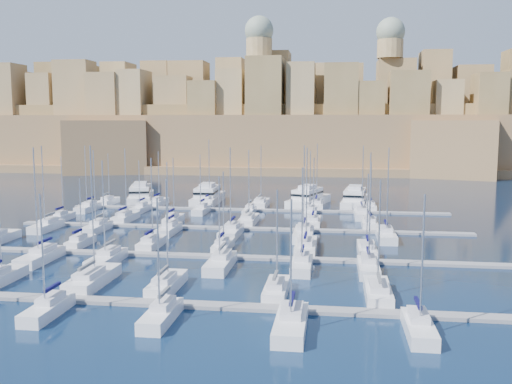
# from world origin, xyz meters

# --- Properties ---
(ground) EXTENTS (600.00, 600.00, 0.00)m
(ground) POSITION_xyz_m (0.00, 0.00, 0.00)
(ground) COLOR black
(ground) RESTS_ON ground
(pontoon_near) EXTENTS (84.00, 2.00, 0.40)m
(pontoon_near) POSITION_xyz_m (0.00, -34.00, 0.20)
(pontoon_near) COLOR slate
(pontoon_near) RESTS_ON ground
(pontoon_mid_near) EXTENTS (84.00, 2.00, 0.40)m
(pontoon_mid_near) POSITION_xyz_m (0.00, -12.00, 0.20)
(pontoon_mid_near) COLOR slate
(pontoon_mid_near) RESTS_ON ground
(pontoon_mid_far) EXTENTS (84.00, 2.00, 0.40)m
(pontoon_mid_far) POSITION_xyz_m (0.00, 10.00, 0.20)
(pontoon_mid_far) COLOR slate
(pontoon_mid_far) RESTS_ON ground
(pontoon_far) EXTENTS (84.00, 2.00, 0.40)m
(pontoon_far) POSITION_xyz_m (0.00, 32.00, 0.20)
(pontoon_far) COLOR slate
(pontoon_far) RESTS_ON ground
(sailboat_2) EXTENTS (3.22, 10.74, 17.31)m
(sailboat_2) POSITION_xyz_m (-11.72, -27.76, 0.78)
(sailboat_2) COLOR white
(sailboat_2) RESTS_ON ground
(sailboat_3) EXTENTS (2.76, 9.20, 13.50)m
(sailboat_3) POSITION_xyz_m (-2.14, -28.52, 0.74)
(sailboat_3) COLOR white
(sailboat_3) RESTS_ON ground
(sailboat_4) EXTENTS (2.53, 8.43, 12.49)m
(sailboat_4) POSITION_xyz_m (10.98, -28.89, 0.72)
(sailboat_4) COLOR white
(sailboat_4) RESTS_ON ground
(sailboat_5) EXTENTS (2.83, 9.45, 13.80)m
(sailboat_5) POSITION_xyz_m (22.46, -28.39, 0.74)
(sailboat_5) COLOR white
(sailboat_5) RESTS_ON ground
(sailboat_8) EXTENTS (2.40, 8.01, 13.09)m
(sailboat_8) POSITION_xyz_m (-11.67, -38.90, 0.73)
(sailboat_8) COLOR white
(sailboat_8) RESTS_ON ground
(sailboat_9) EXTENTS (2.47, 8.23, 12.88)m
(sailboat_9) POSITION_xyz_m (0.45, -39.01, 0.73)
(sailboat_9) COLOR white
(sailboat_9) RESTS_ON ground
(sailboat_10) EXTENTS (2.90, 9.66, 13.15)m
(sailboat_10) POSITION_xyz_m (13.49, -39.71, 0.74)
(sailboat_10) COLOR white
(sailboat_10) RESTS_ON ground
(sailboat_11) EXTENTS (2.50, 8.34, 13.70)m
(sailboat_11) POSITION_xyz_m (25.48, -39.06, 0.74)
(sailboat_11) COLOR white
(sailboat_11) RESTS_ON ground
(sailboat_13) EXTENTS (2.20, 7.35, 11.18)m
(sailboat_13) POSITION_xyz_m (-22.71, -7.42, 0.71)
(sailboat_13) COLOR white
(sailboat_13) RESTS_ON ground
(sailboat_14) EXTENTS (2.56, 8.54, 14.48)m
(sailboat_14) POSITION_xyz_m (-11.09, -6.84, 0.75)
(sailboat_14) COLOR white
(sailboat_14) RESTS_ON ground
(sailboat_15) EXTENTS (2.35, 7.85, 12.52)m
(sailboat_15) POSITION_xyz_m (0.46, -7.18, 0.72)
(sailboat_15) COLOR white
(sailboat_15) RESTS_ON ground
(sailboat_16) EXTENTS (3.10, 10.33, 16.20)m
(sailboat_16) POSITION_xyz_m (13.20, -5.96, 0.77)
(sailboat_16) COLOR white
(sailboat_16) RESTS_ON ground
(sailboat_17) EXTENTS (2.66, 8.87, 12.40)m
(sailboat_17) POSITION_xyz_m (22.38, -6.68, 0.73)
(sailboat_17) COLOR white
(sailboat_17) RESTS_ON ground
(sailboat_19) EXTENTS (2.93, 9.75, 16.60)m
(sailboat_19) POSITION_xyz_m (-23.90, -17.76, 0.77)
(sailboat_19) COLOR white
(sailboat_19) RESTS_ON ground
(sailboat_20) EXTENTS (2.82, 9.41, 14.87)m
(sailboat_20) POSITION_xyz_m (-14.08, -17.59, 0.75)
(sailboat_20) COLOR white
(sailboat_20) RESTS_ON ground
(sailboat_21) EXTENTS (2.96, 9.87, 12.90)m
(sailboat_21) POSITION_xyz_m (2.21, -17.81, 0.74)
(sailboat_21) COLOR white
(sailboat_21) RESTS_ON ground
(sailboat_22) EXTENTS (2.63, 8.78, 14.21)m
(sailboat_22) POSITION_xyz_m (13.24, -17.28, 0.74)
(sailboat_22) COLOR white
(sailboat_22) RESTS_ON ground
(sailboat_23) EXTENTS (2.66, 8.87, 15.07)m
(sailboat_23) POSITION_xyz_m (22.02, -17.32, 0.75)
(sailboat_23) COLOR white
(sailboat_23) RESTS_ON ground
(sailboat_24) EXTENTS (2.21, 7.38, 13.17)m
(sailboat_24) POSITION_xyz_m (-36.79, 14.59, 0.73)
(sailboat_24) COLOR white
(sailboat_24) RESTS_ON ground
(sailboat_25) EXTENTS (2.83, 9.44, 14.79)m
(sailboat_25) POSITION_xyz_m (-23.89, 15.60, 0.75)
(sailboat_25) COLOR white
(sailboat_25) RESTS_ON ground
(sailboat_26) EXTENTS (2.40, 8.01, 13.08)m
(sailboat_26) POSITION_xyz_m (-13.83, 14.90, 0.73)
(sailboat_26) COLOR white
(sailboat_26) RESTS_ON ground
(sailboat_27) EXTENTS (2.97, 9.89, 14.68)m
(sailboat_27) POSITION_xyz_m (0.96, 15.82, 0.76)
(sailboat_27) COLOR white
(sailboat_27) RESTS_ON ground
(sailboat_28) EXTENTS (2.70, 9.00, 13.30)m
(sailboat_28) POSITION_xyz_m (13.51, 15.38, 0.74)
(sailboat_28) COLOR white
(sailboat_28) RESTS_ON ground
(sailboat_29) EXTENTS (2.77, 9.24, 14.15)m
(sailboat_29) POSITION_xyz_m (24.02, 15.50, 0.75)
(sailboat_29) COLOR white
(sailboat_29) RESTS_ON ground
(sailboat_30) EXTENTS (2.75, 9.17, 15.78)m
(sailboat_30) POSITION_xyz_m (-34.80, 4.53, 0.76)
(sailboat_30) COLOR white
(sailboat_30) RESTS_ON ground
(sailboat_31) EXTENTS (2.68, 8.94, 15.06)m
(sailboat_31) POSITION_xyz_m (-25.12, 4.64, 0.75)
(sailboat_31) COLOR white
(sailboat_31) RESTS_ON ground
(sailboat_32) EXTENTS (2.67, 8.89, 13.10)m
(sailboat_32) POSITION_xyz_m (-11.68, 4.67, 0.73)
(sailboat_32) COLOR white
(sailboat_32) RESTS_ON ground
(sailboat_33) EXTENTS (3.06, 10.19, 15.74)m
(sailboat_33) POSITION_xyz_m (-0.29, 4.03, 0.77)
(sailboat_33) COLOR white
(sailboat_33) RESTS_ON ground
(sailboat_34) EXTENTS (3.25, 10.84, 16.18)m
(sailboat_34) POSITION_xyz_m (12.34, 3.71, 0.78)
(sailboat_34) COLOR white
(sailboat_34) RESTS_ON ground
(sailboat_35) EXTENTS (2.92, 9.72, 15.89)m
(sailboat_35) POSITION_xyz_m (26.19, 4.26, 0.76)
(sailboat_35) COLOR white
(sailboat_35) RESTS_ON ground
(sailboat_36) EXTENTS (2.49, 8.30, 12.45)m
(sailboat_36) POSITION_xyz_m (-36.24, 37.04, 0.72)
(sailboat_36) COLOR white
(sailboat_36) RESTS_ON ground
(sailboat_37) EXTENTS (2.59, 8.62, 13.01)m
(sailboat_37) POSITION_xyz_m (-23.87, 37.20, 0.73)
(sailboat_37) COLOR white
(sailboat_37) RESTS_ON ground
(sailboat_38) EXTENTS (2.73, 9.10, 15.89)m
(sailboat_38) POSITION_xyz_m (-11.70, 37.44, 0.76)
(sailboat_38) COLOR white
(sailboat_38) RESTS_ON ground
(sailboat_39) EXTENTS (3.19, 10.63, 14.49)m
(sailboat_39) POSITION_xyz_m (0.43, 38.19, 0.76)
(sailboat_39) COLOR white
(sailboat_39) RESTS_ON ground
(sailboat_40) EXTENTS (3.09, 10.29, 15.06)m
(sailboat_40) POSITION_xyz_m (13.41, 38.02, 0.76)
(sailboat_40) COLOR white
(sailboat_40) RESTS_ON ground
(sailboat_41) EXTENTS (2.52, 8.38, 13.27)m
(sailboat_41) POSITION_xyz_m (25.44, 37.08, 0.73)
(sailboat_41) COLOR white
(sailboat_41) RESTS_ON ground
(sailboat_42) EXTENTS (2.67, 8.91, 14.84)m
(sailboat_42) POSITION_xyz_m (-36.75, 26.66, 0.75)
(sailboat_42) COLOR white
(sailboat_42) RESTS_ON ground
(sailboat_43) EXTENTS (2.36, 7.88, 11.67)m
(sailboat_43) POSITION_xyz_m (-24.78, 27.17, 0.71)
(sailboat_43) COLOR white
(sailboat_43) RESTS_ON ground
(sailboat_44) EXTENTS (2.47, 8.23, 13.08)m
(sailboat_44) POSITION_xyz_m (-11.08, 26.99, 0.73)
(sailboat_44) COLOR white
(sailboat_44) RESTS_ON ground
(sailboat_45) EXTENTS (2.22, 7.39, 10.21)m
(sailboat_45) POSITION_xyz_m (-0.60, 27.40, 0.70)
(sailboat_45) COLOR white
(sailboat_45) RESTS_ON ground
(sailboat_46) EXTENTS (2.85, 9.50, 14.10)m
(sailboat_46) POSITION_xyz_m (12.42, 26.37, 0.75)
(sailboat_46) COLOR white
(sailboat_46) RESTS_ON ground
(sailboat_47) EXTENTS (2.94, 9.78, 15.23)m
(sailboat_47) POSITION_xyz_m (23.12, 26.23, 0.76)
(sailboat_47) COLOR white
(sailboat_47) RESTS_ON ground
(motor_yacht_a) EXTENTS (9.90, 18.71, 5.25)m
(motor_yacht_a) POSITION_xyz_m (-29.98, 42.12, 1.73)
(motor_yacht_a) COLOR white
(motor_yacht_a) RESTS_ON ground
(motor_yacht_b) EXTENTS (5.99, 18.52, 5.25)m
(motor_yacht_b) POSITION_xyz_m (-13.06, 42.33, 1.73)
(motor_yacht_b) COLOR white
(motor_yacht_b) RESTS_ON ground
(motor_yacht_c) EXTENTS (10.30, 17.70, 5.25)m
(motor_yacht_c) POSITION_xyz_m (11.33, 41.67, 1.73)
(motor_yacht_c) COLOR white
(motor_yacht_c) RESTS_ON ground
(motor_yacht_d) EXTENTS (7.22, 18.16, 5.25)m
(motor_yacht_d) POSITION_xyz_m (22.26, 41.99, 1.73)
(motor_yacht_d) COLOR white
(motor_yacht_d) RESTS_ON ground
(fortified_city) EXTENTS (460.00, 108.95, 59.52)m
(fortified_city) POSITION_xyz_m (-0.19, 155.26, 14.74)
(fortified_city) COLOR brown
(fortified_city) RESTS_ON ground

